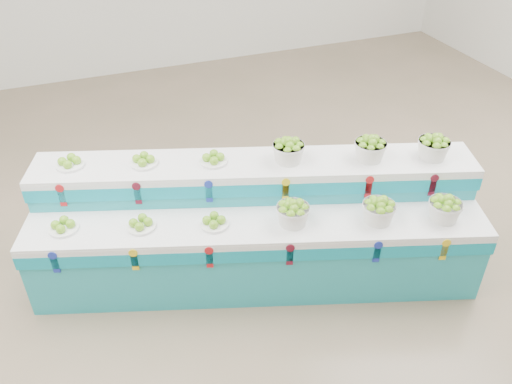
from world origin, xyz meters
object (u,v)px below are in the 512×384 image
Objects in this scene: plate_upper_mid at (144,159)px; basket_lower_left at (293,213)px; basket_upper_right at (433,147)px; display_stand at (256,226)px.

basket_lower_left is at bearing -39.29° from plate_upper_mid.
plate_upper_mid is (-1.01, 0.83, 0.25)m from basket_lower_left.
plate_upper_mid reaches higher than basket_lower_left.
basket_lower_left is at bearing -177.30° from basket_upper_right.
plate_upper_mid is 0.88× the size of basket_upper_right.
plate_upper_mid reaches higher than display_stand.
display_stand is 14.01× the size of basket_lower_left.
basket_upper_right is (1.32, 0.06, 0.30)m from basket_lower_left.
display_stand is 1.11m from plate_upper_mid.
plate_upper_mid is at bearing 161.87° from basket_upper_right.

